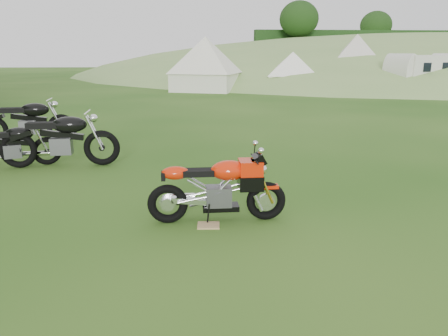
{
  "coord_description": "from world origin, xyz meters",
  "views": [
    {
      "loc": [
        -0.9,
        -5.7,
        2.15
      ],
      "look_at": [
        -0.39,
        0.4,
        0.52
      ],
      "focal_mm": 35.0,
      "sensor_mm": 36.0,
      "label": 1
    }
  ],
  "objects_px": {
    "tent_left": "(206,65)",
    "tent_right": "(356,63)",
    "vintage_moto_c": "(27,120)",
    "plywood_board": "(208,225)",
    "vintage_moto_b": "(11,145)",
    "vintage_moto_a": "(59,138)",
    "sport_motorcycle": "(217,183)",
    "caravan": "(423,73)",
    "tent_mid": "(292,69)"
  },
  "relations": [
    {
      "from": "vintage_moto_a",
      "to": "tent_right",
      "type": "bearing_deg",
      "value": 52.71
    },
    {
      "from": "plywood_board",
      "to": "vintage_moto_b",
      "type": "distance_m",
      "value": 4.81
    },
    {
      "from": "tent_right",
      "to": "caravan",
      "type": "xyz_separation_m",
      "value": [
        2.24,
        -4.02,
        -0.47
      ]
    },
    {
      "from": "vintage_moto_a",
      "to": "tent_left",
      "type": "relative_size",
      "value": 0.66
    },
    {
      "from": "vintage_moto_b",
      "to": "caravan",
      "type": "distance_m",
      "value": 21.92
    },
    {
      "from": "plywood_board",
      "to": "tent_right",
      "type": "relative_size",
      "value": 0.08
    },
    {
      "from": "tent_left",
      "to": "tent_right",
      "type": "bearing_deg",
      "value": 31.81
    },
    {
      "from": "tent_left",
      "to": "vintage_moto_a",
      "type": "bearing_deg",
      "value": -82.37
    },
    {
      "from": "sport_motorcycle",
      "to": "tent_right",
      "type": "xyz_separation_m",
      "value": [
        10.15,
        21.89,
        0.97
      ]
    },
    {
      "from": "vintage_moto_a",
      "to": "vintage_moto_b",
      "type": "height_order",
      "value": "vintage_moto_a"
    },
    {
      "from": "plywood_board",
      "to": "vintage_moto_b",
      "type": "relative_size",
      "value": 0.16
    },
    {
      "from": "vintage_moto_c",
      "to": "tent_right",
      "type": "bearing_deg",
      "value": 44.14
    },
    {
      "from": "vintage_moto_b",
      "to": "caravan",
      "type": "xyz_separation_m",
      "value": [
        16.1,
        14.86,
        0.56
      ]
    },
    {
      "from": "sport_motorcycle",
      "to": "vintage_moto_b",
      "type": "xyz_separation_m",
      "value": [
        -3.7,
        3.01,
        -0.06
      ]
    },
    {
      "from": "sport_motorcycle",
      "to": "vintage_moto_c",
      "type": "height_order",
      "value": "vintage_moto_c"
    },
    {
      "from": "caravan",
      "to": "tent_left",
      "type": "bearing_deg",
      "value": 149.15
    },
    {
      "from": "vintage_moto_a",
      "to": "tent_left",
      "type": "height_order",
      "value": "tent_left"
    },
    {
      "from": "sport_motorcycle",
      "to": "plywood_board",
      "type": "relative_size",
      "value": 6.14
    },
    {
      "from": "vintage_moto_c",
      "to": "tent_left",
      "type": "distance_m",
      "value": 15.33
    },
    {
      "from": "plywood_board",
      "to": "tent_left",
      "type": "distance_m",
      "value": 20.05
    },
    {
      "from": "tent_left",
      "to": "sport_motorcycle",
      "type": "bearing_deg",
      "value": -72.59
    },
    {
      "from": "vintage_moto_b",
      "to": "vintage_moto_c",
      "type": "relative_size",
      "value": 0.79
    },
    {
      "from": "vintage_moto_b",
      "to": "tent_left",
      "type": "distance_m",
      "value": 17.39
    },
    {
      "from": "tent_mid",
      "to": "tent_right",
      "type": "distance_m",
      "value": 4.74
    },
    {
      "from": "plywood_board",
      "to": "tent_left",
      "type": "bearing_deg",
      "value": 87.66
    },
    {
      "from": "vintage_moto_c",
      "to": "tent_left",
      "type": "relative_size",
      "value": 0.66
    },
    {
      "from": "vintage_moto_a",
      "to": "vintage_moto_c",
      "type": "bearing_deg",
      "value": 118.46
    },
    {
      "from": "sport_motorcycle",
      "to": "vintage_moto_c",
      "type": "xyz_separation_m",
      "value": [
        -4.18,
        5.3,
        0.06
      ]
    },
    {
      "from": "plywood_board",
      "to": "vintage_moto_a",
      "type": "relative_size",
      "value": 0.13
    },
    {
      "from": "vintage_moto_c",
      "to": "caravan",
      "type": "relative_size",
      "value": 0.5
    },
    {
      "from": "sport_motorcycle",
      "to": "tent_left",
      "type": "bearing_deg",
      "value": 87.38
    },
    {
      "from": "sport_motorcycle",
      "to": "plywood_board",
      "type": "distance_m",
      "value": 0.55
    },
    {
      "from": "plywood_board",
      "to": "vintage_moto_c",
      "type": "xyz_separation_m",
      "value": [
        -4.05,
        5.47,
        0.56
      ]
    },
    {
      "from": "sport_motorcycle",
      "to": "tent_mid",
      "type": "bearing_deg",
      "value": 73.47
    },
    {
      "from": "tent_left",
      "to": "vintage_moto_b",
      "type": "bearing_deg",
      "value": -85.26
    },
    {
      "from": "plywood_board",
      "to": "vintage_moto_c",
      "type": "bearing_deg",
      "value": 126.53
    },
    {
      "from": "vintage_moto_a",
      "to": "vintage_moto_b",
      "type": "bearing_deg",
      "value": 178.44
    },
    {
      "from": "vintage_moto_a",
      "to": "tent_mid",
      "type": "xyz_separation_m",
      "value": [
        8.55,
        17.14,
        0.6
      ]
    },
    {
      "from": "tent_left",
      "to": "tent_mid",
      "type": "bearing_deg",
      "value": 23.49
    },
    {
      "from": "plywood_board",
      "to": "tent_right",
      "type": "distance_m",
      "value": 24.39
    },
    {
      "from": "tent_left",
      "to": "caravan",
      "type": "relative_size",
      "value": 0.76
    },
    {
      "from": "vintage_moto_c",
      "to": "tent_right",
      "type": "distance_m",
      "value": 21.95
    },
    {
      "from": "tent_right",
      "to": "vintage_moto_a",
      "type": "bearing_deg",
      "value": -108.5
    },
    {
      "from": "tent_right",
      "to": "tent_left",
      "type": "bearing_deg",
      "value": -151.6
    },
    {
      "from": "tent_right",
      "to": "plywood_board",
      "type": "bearing_deg",
      "value": -98.99
    },
    {
      "from": "vintage_moto_a",
      "to": "vintage_moto_b",
      "type": "xyz_separation_m",
      "value": [
        -0.9,
        -0.02,
        -0.11
      ]
    },
    {
      "from": "vintage_moto_b",
      "to": "tent_right",
      "type": "xyz_separation_m",
      "value": [
        13.86,
        18.88,
        1.03
      ]
    },
    {
      "from": "sport_motorcycle",
      "to": "plywood_board",
      "type": "xyz_separation_m",
      "value": [
        -0.13,
        -0.17,
        -0.5
      ]
    },
    {
      "from": "vintage_moto_c",
      "to": "tent_mid",
      "type": "xyz_separation_m",
      "value": [
        9.93,
        14.87,
        0.59
      ]
    },
    {
      "from": "tent_mid",
      "to": "caravan",
      "type": "height_order",
      "value": "tent_mid"
    }
  ]
}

